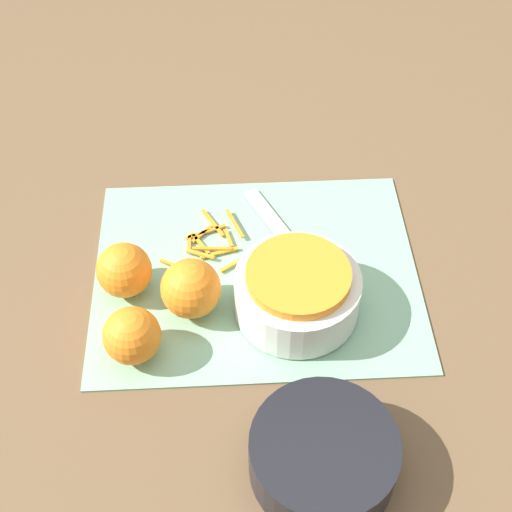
# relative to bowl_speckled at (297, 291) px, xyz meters

# --- Properties ---
(ground_plane) EXTENTS (4.00, 4.00, 0.00)m
(ground_plane) POSITION_rel_bowl_speckled_xyz_m (0.05, -0.07, -0.04)
(ground_plane) COLOR brown
(cutting_board) EXTENTS (0.45, 0.36, 0.01)m
(cutting_board) POSITION_rel_bowl_speckled_xyz_m (0.05, -0.07, -0.04)
(cutting_board) COLOR #84B793
(cutting_board) RESTS_ON ground_plane
(bowl_speckled) EXTENTS (0.17, 0.17, 0.08)m
(bowl_speckled) POSITION_rel_bowl_speckled_xyz_m (0.00, 0.00, 0.00)
(bowl_speckled) COLOR silver
(bowl_speckled) RESTS_ON cutting_board
(bowl_dark) EXTENTS (0.17, 0.17, 0.06)m
(bowl_dark) POSITION_rel_bowl_speckled_xyz_m (-0.01, 0.22, -0.01)
(bowl_dark) COLOR black
(bowl_dark) RESTS_ON ground_plane
(knife) EXTENTS (0.11, 0.20, 0.02)m
(knife) POSITION_rel_bowl_speckled_xyz_m (-0.01, -0.10, -0.03)
(knife) COLOR #232328
(knife) RESTS_ON cutting_board
(orange_left) EXTENTS (0.07, 0.07, 0.07)m
(orange_left) POSITION_rel_bowl_speckled_xyz_m (0.23, -0.05, 0.00)
(orange_left) COLOR orange
(orange_left) RESTS_ON cutting_board
(orange_right) EXTENTS (0.08, 0.08, 0.08)m
(orange_right) POSITION_rel_bowl_speckled_xyz_m (0.14, -0.01, 0.00)
(orange_right) COLOR orange
(orange_right) RESTS_ON cutting_board
(orange_back) EXTENTS (0.07, 0.07, 0.07)m
(orange_back) POSITION_rel_bowl_speckled_xyz_m (0.21, 0.06, -0.00)
(orange_back) COLOR orange
(orange_back) RESTS_ON cutting_board
(peel_pile) EXTENTS (0.12, 0.13, 0.01)m
(peel_pile) POSITION_rel_bowl_speckled_xyz_m (0.11, -0.12, -0.03)
(peel_pile) COLOR orange
(peel_pile) RESTS_ON cutting_board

